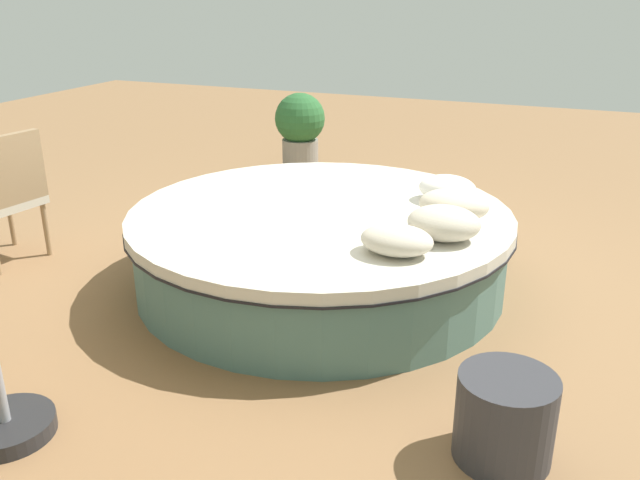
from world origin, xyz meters
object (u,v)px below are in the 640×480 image
(throw_pillow_0, at_px, (397,240))
(side_table, at_px, (505,418))
(throw_pillow_1, at_px, (444,223))
(patio_chair, at_px, (4,190))
(throw_pillow_2, at_px, (454,205))
(planter, at_px, (300,129))
(throw_pillow_3, at_px, (447,188))
(round_bed, at_px, (320,246))

(throw_pillow_0, distance_m, side_table, 1.21)
(throw_pillow_0, height_order, throw_pillow_1, throw_pillow_1)
(patio_chair, bearing_deg, throw_pillow_2, -69.50)
(throw_pillow_1, relative_size, throw_pillow_2, 0.97)
(planter, distance_m, side_table, 4.86)
(throw_pillow_1, bearing_deg, side_table, -65.00)
(throw_pillow_3, height_order, side_table, throw_pillow_3)
(throw_pillow_2, xyz_separation_m, planter, (-2.15, 2.44, -0.14))
(throw_pillow_2, bearing_deg, round_bed, -168.99)
(round_bed, relative_size, patio_chair, 2.65)
(patio_chair, distance_m, side_table, 3.84)
(patio_chair, bearing_deg, throw_pillow_0, -82.44)
(throw_pillow_0, height_order, throw_pillow_2, throw_pillow_2)
(throw_pillow_0, relative_size, patio_chair, 0.43)
(round_bed, bearing_deg, side_table, -44.33)
(round_bed, height_order, planter, planter)
(side_table, bearing_deg, round_bed, 135.67)
(throw_pillow_1, distance_m, planter, 3.56)
(throw_pillow_2, relative_size, side_table, 1.05)
(patio_chair, height_order, planter, patio_chair)
(throw_pillow_2, xyz_separation_m, side_table, (0.57, -1.57, -0.43))
(throw_pillow_1, distance_m, patio_chair, 3.18)
(throw_pillow_0, xyz_separation_m, throw_pillow_2, (0.18, 0.72, 0.01))
(round_bed, xyz_separation_m, throw_pillow_0, (0.69, -0.55, 0.34))
(throw_pillow_2, distance_m, planter, 3.26)
(throw_pillow_1, height_order, planter, planter)
(patio_chair, bearing_deg, throw_pillow_1, -76.37)
(planter, bearing_deg, throw_pillow_3, -45.47)
(throw_pillow_2, relative_size, throw_pillow_3, 1.13)
(throw_pillow_2, height_order, patio_chair, patio_chair)
(patio_chair, bearing_deg, throw_pillow_3, -62.56)
(patio_chair, bearing_deg, round_bed, -69.06)
(round_bed, height_order, side_table, round_bed)
(throw_pillow_2, bearing_deg, side_table, -70.02)
(round_bed, xyz_separation_m, patio_chair, (-2.28, -0.51, 0.28))
(throw_pillow_0, xyz_separation_m, throw_pillow_1, (0.19, 0.33, 0.02))
(patio_chair, xyz_separation_m, side_table, (3.72, -0.90, -0.36))
(planter, bearing_deg, patio_chair, -107.64)
(planter, bearing_deg, throw_pillow_1, -52.41)
(throw_pillow_0, bearing_deg, throw_pillow_3, 87.05)
(throw_pillow_0, bearing_deg, round_bed, 141.46)
(throw_pillow_3, xyz_separation_m, planter, (-2.03, 2.07, -0.13))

